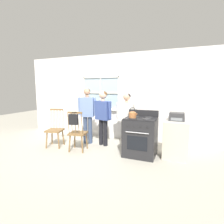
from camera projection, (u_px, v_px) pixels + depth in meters
The scene contains 13 objects.
ground_plane at pixel (92, 151), 4.56m from camera, with size 16.00×16.00×0.00m, color #B2AD9E.
wall_back at pixel (113, 97), 5.65m from camera, with size 6.40×0.16×2.70m.
chair_by_window at pixel (78, 133), 4.53m from camera, with size 0.49×0.47×1.05m.
chair_near_wall at pixel (55, 130), 4.87m from camera, with size 0.51×0.50×1.05m.
person_elderly_left at pixel (87, 111), 5.08m from camera, with size 0.54×0.32×1.62m.
person_teen_center at pixel (103, 112), 4.91m from camera, with size 0.59×0.31×1.55m.
person_adult_right at pixel (127, 115), 4.81m from camera, with size 0.62×0.27×1.49m.
stove at pixel (140, 136), 4.21m from camera, with size 0.75×0.68×1.08m.
kettle at pixel (133, 114), 4.08m from camera, with size 0.21×0.17×0.25m.
potted_plant at pixel (104, 107), 5.72m from camera, with size 0.14×0.14×0.28m.
handbag at pixel (73, 119), 4.24m from camera, with size 0.23×0.21×0.31m.
side_counter at pixel (176, 139), 4.06m from camera, with size 0.55×0.50×0.90m.
stereo at pixel (177, 117), 3.96m from camera, with size 0.34×0.29×0.18m.
Camera 1 is at (2.15, -3.85, 1.64)m, focal length 28.00 mm.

